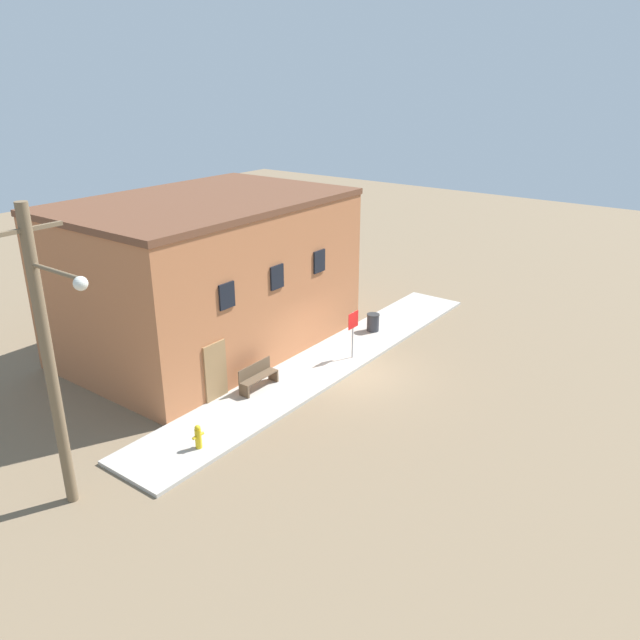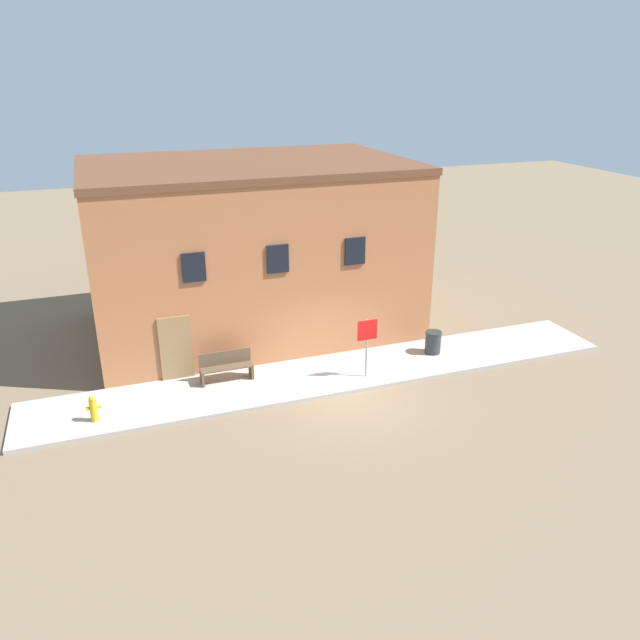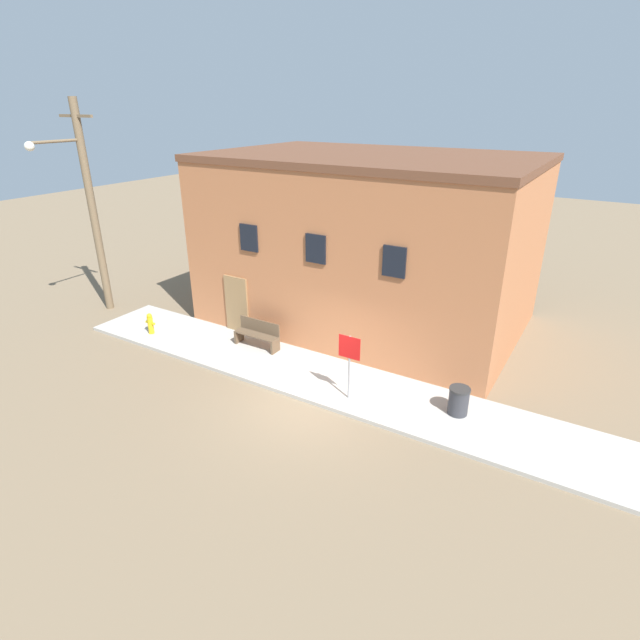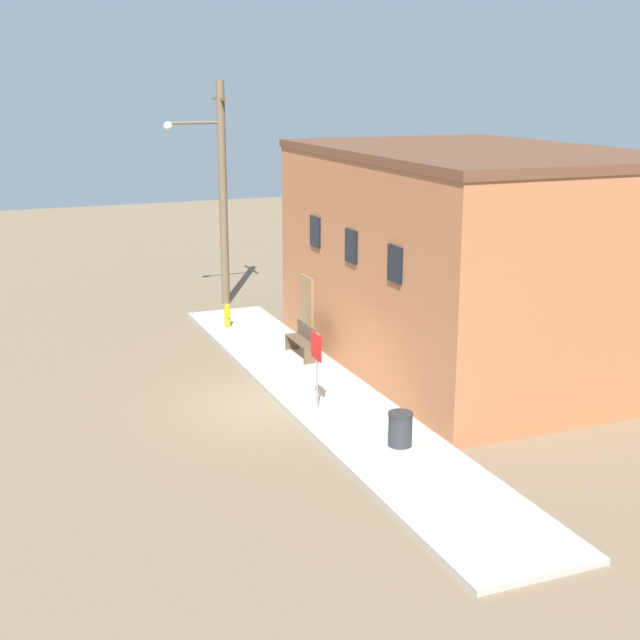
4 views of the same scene
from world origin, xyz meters
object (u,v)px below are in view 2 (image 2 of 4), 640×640
stop_sign (367,338)px  trash_bin (433,342)px  fire_hydrant (93,408)px  bench (226,367)px

stop_sign → trash_bin: bearing=16.6°
trash_bin → fire_hydrant: bearing=-176.1°
stop_sign → bench: 4.49m
fire_hydrant → bench: bearing=16.6°
bench → fire_hydrant: bearing=-163.4°
stop_sign → trash_bin: 3.15m
trash_bin → bench: bearing=176.6°
fire_hydrant → stop_sign: 8.23m
stop_sign → trash_bin: stop_sign is taller
bench → trash_bin: 7.10m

